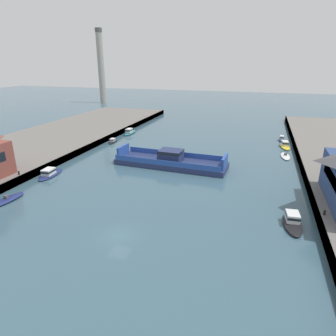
% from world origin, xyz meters
% --- Properties ---
extents(ground_plane, '(400.00, 400.00, 0.00)m').
position_xyz_m(ground_plane, '(0.00, 0.00, 0.00)').
color(ground_plane, '#385666').
extents(quay_left, '(28.00, 140.00, 1.51)m').
position_xyz_m(quay_left, '(-37.92, 20.00, 0.75)').
color(quay_left, slate).
rests_on(quay_left, ground).
extents(chain_ferry, '(23.59, 7.98, 3.45)m').
position_xyz_m(chain_ferry, '(-1.55, 27.26, 1.05)').
color(chain_ferry, navy).
rests_on(chain_ferry, ground).
extents(moored_boat_near_left, '(2.96, 6.82, 1.52)m').
position_xyz_m(moored_boat_near_left, '(22.00, 49.86, 0.57)').
color(moored_boat_near_left, yellow).
rests_on(moored_boat_near_left, ground).
extents(moored_boat_near_right, '(2.87, 6.62, 1.65)m').
position_xyz_m(moored_boat_near_right, '(20.90, 9.34, 0.62)').
color(moored_boat_near_right, black).
rests_on(moored_boat_near_right, ground).
extents(moored_boat_mid_left, '(2.02, 5.02, 1.13)m').
position_xyz_m(moored_boat_mid_left, '(-22.13, 40.78, 0.42)').
color(moored_boat_mid_left, black).
rests_on(moored_boat_mid_left, ground).
extents(moored_boat_mid_right, '(2.55, 6.45, 1.01)m').
position_xyz_m(moored_boat_mid_right, '(-20.97, 3.40, 0.26)').
color(moored_boat_mid_right, navy).
rests_on(moored_boat_mid_right, ground).
extents(moored_boat_far_left, '(1.82, 4.92, 1.43)m').
position_xyz_m(moored_boat_far_left, '(21.49, 56.77, 0.53)').
color(moored_boat_far_left, navy).
rests_on(moored_boat_far_left, ground).
extents(moored_boat_far_right, '(2.25, 6.16, 0.89)m').
position_xyz_m(moored_boat_far_right, '(21.68, 41.08, 0.21)').
color(moored_boat_far_right, white).
rests_on(moored_boat_far_right, ground).
extents(moored_boat_upstream_a, '(2.27, 7.36, 1.64)m').
position_xyz_m(moored_boat_upstream_a, '(-22.14, 51.58, 0.61)').
color(moored_boat_upstream_a, '#237075').
rests_on(moored_boat_upstream_a, ground).
extents(moored_boat_upstream_b, '(2.99, 7.06, 1.53)m').
position_xyz_m(moored_boat_upstream_b, '(-21.87, 14.66, 0.59)').
color(moored_boat_upstream_b, navy).
rests_on(moored_boat_upstream_b, ground).
extents(bollard_left_aft, '(0.32, 0.32, 0.71)m').
position_xyz_m(bollard_left_aft, '(-24.77, 10.29, 1.90)').
color(bollard_left_aft, black).
rests_on(bollard_left_aft, quay_left).
extents(bollard_right_aft, '(0.32, 0.32, 0.71)m').
position_xyz_m(bollard_right_aft, '(24.77, 10.59, 1.90)').
color(bollard_right_aft, black).
rests_on(bollard_right_aft, quay_right).
extents(smokestack_distant_a, '(3.49, 3.49, 36.60)m').
position_xyz_m(smokestack_distant_a, '(-66.16, 114.20, 19.34)').
color(smokestack_distant_a, '#9E998E').
rests_on(smokestack_distant_a, ground).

